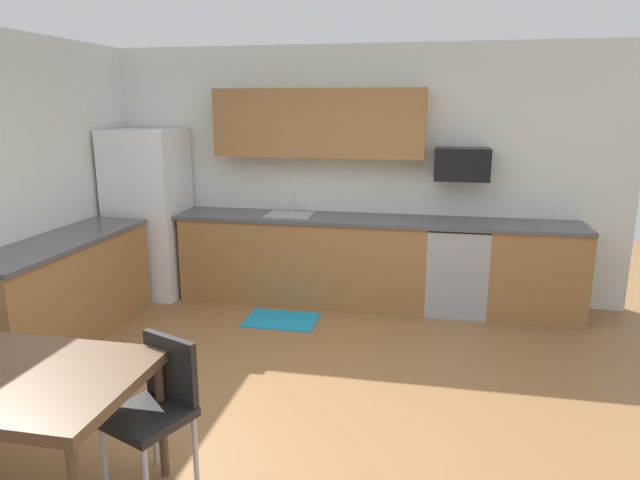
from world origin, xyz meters
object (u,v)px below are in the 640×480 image
Objects in this scene: dining_table at (5,384)px; microwave at (462,164)px; refrigerator at (149,213)px; chair_near_table at (157,402)px; oven_range at (456,268)px.

microwave is at bearing 56.64° from dining_table.
refrigerator reaches higher than dining_table.
oven_range is at bearing 61.80° from chair_near_table.
oven_range is 1.69× the size of microwave.
oven_range is at bearing -90.00° from microwave.
oven_range is 4.22m from dining_table.
refrigerator is 3.40m from microwave.
refrigerator reaches higher than chair_near_table.
refrigerator is 3.39× the size of microwave.
microwave is at bearing 3.08° from refrigerator.
oven_range is at bearing 1.37° from refrigerator.
microwave is at bearing 62.53° from chair_near_table.
refrigerator reaches higher than oven_range.
refrigerator is 3.53m from chair_near_table.
refrigerator is 3.38m from oven_range.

